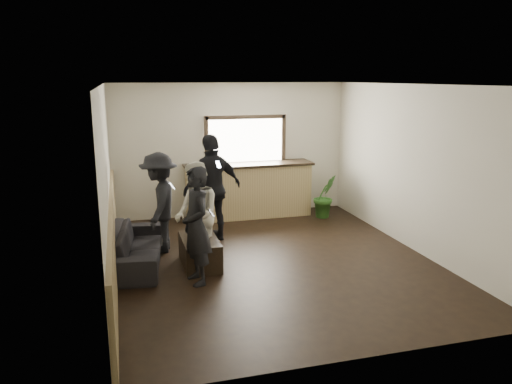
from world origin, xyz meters
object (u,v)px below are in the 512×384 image
object	(u,v)px
coffee_table	(200,252)
person_d	(213,188)
person_b	(197,214)
sofa	(135,247)
cup_a	(193,232)
person_c	(160,203)
bar_counter	(249,187)
cup_b	(206,237)
potted_plant	(325,196)
person_a	(196,226)

from	to	relation	value
coffee_table	person_d	size ratio (longest dim) A/B	0.51
person_d	person_b	bearing A→B (deg)	48.70
sofa	person_d	bearing A→B (deg)	-51.60
cup_a	person_c	size ratio (longest dim) A/B	0.07
bar_counter	cup_a	distance (m)	2.79
cup_b	person_c	xyz separation A→B (m)	(-0.61, 0.97, 0.36)
cup_a	person_c	world-z (taller)	person_c
sofa	potted_plant	xyz separation A→B (m)	(3.98, 1.74, 0.17)
potted_plant	sofa	bearing A→B (deg)	-156.36
bar_counter	sofa	distance (m)	3.34
cup_a	person_a	xyz separation A→B (m)	(-0.08, -0.90, 0.36)
person_a	person_d	bearing A→B (deg)	152.20
person_a	person_d	distance (m)	1.94
coffee_table	cup_a	world-z (taller)	cup_a
person_b	person_a	bearing A→B (deg)	-18.80
sofa	cup_b	distance (m)	1.17
bar_counter	person_b	bearing A→B (deg)	-120.96
bar_counter	person_d	xyz separation A→B (m)	(-1.03, -1.38, 0.33)
person_b	bar_counter	bearing A→B (deg)	139.31
sofa	cup_b	size ratio (longest dim) A/B	18.72
potted_plant	person_d	size ratio (longest dim) A/B	0.47
sofa	person_b	xyz separation A→B (m)	(0.95, -0.25, 0.53)
cup_b	person_d	distance (m)	1.44
potted_plant	person_a	distance (m)	4.18
sofa	coffee_table	world-z (taller)	sofa
person_c	cup_a	bearing A→B (deg)	50.58
person_a	person_d	world-z (taller)	person_d
person_b	person_c	xyz separation A→B (m)	(-0.50, 0.78, 0.03)
person_a	coffee_table	bearing A→B (deg)	157.67
potted_plant	person_c	distance (m)	3.76
cup_b	person_c	distance (m)	1.20
coffee_table	person_b	world-z (taller)	person_b
person_a	person_b	bearing A→B (deg)	160.68
cup_a	person_c	bearing A→B (deg)	127.47
coffee_table	person_c	xyz separation A→B (m)	(-0.53, 0.84, 0.63)
coffee_table	person_d	bearing A→B (deg)	69.50
potted_plant	coffee_table	bearing A→B (deg)	-145.63
person_d	bar_counter	bearing A→B (deg)	-145.30
coffee_table	potted_plant	world-z (taller)	potted_plant
sofa	person_c	bearing A→B (deg)	-33.32
cup_a	person_a	bearing A→B (deg)	-95.10
person_a	person_b	distance (m)	0.74
cup_a	person_c	distance (m)	0.85
person_a	person_c	size ratio (longest dim) A/B	1.00
potted_plant	person_a	world-z (taller)	person_a
bar_counter	person_b	xyz separation A→B (m)	(-1.50, -2.49, 0.18)
cup_a	person_a	size ratio (longest dim) A/B	0.07
cup_a	person_c	xyz separation A→B (m)	(-0.47, 0.61, 0.36)
bar_counter	cup_a	bearing A→B (deg)	-123.38
coffee_table	bar_counter	bearing A→B (deg)	60.12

